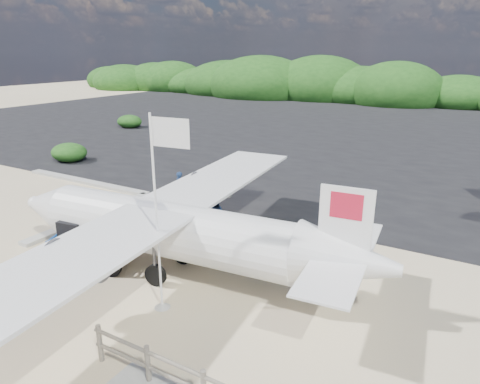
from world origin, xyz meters
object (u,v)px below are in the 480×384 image
(crew_c, at_px, (279,245))
(aircraft_large, at_px, (475,169))
(crew_a, at_px, (180,187))
(crew_b, at_px, (216,214))
(baggage_cart, at_px, (94,266))
(aircraft_small, at_px, (239,117))
(signboard, at_px, (193,253))
(flagpole, at_px, (162,307))

(crew_c, xyz_separation_m, aircraft_large, (5.30, 18.12, -0.88))
(crew_a, distance_m, crew_b, 4.15)
(crew_b, bearing_deg, baggage_cart, 66.05)
(crew_b, height_order, aircraft_small, crew_b)
(aircraft_small, bearing_deg, signboard, 88.85)
(aircraft_large, bearing_deg, flagpole, 66.76)
(flagpole, relative_size, crew_c, 3.23)
(signboard, bearing_deg, crew_c, 9.28)
(baggage_cart, height_order, crew_b, crew_b)
(crew_a, bearing_deg, signboard, 143.24)
(flagpole, height_order, crew_c, flagpole)
(signboard, bearing_deg, baggage_cart, -134.13)
(aircraft_small, bearing_deg, baggage_cart, 83.48)
(baggage_cart, bearing_deg, flagpole, -32.34)
(crew_b, distance_m, crew_c, 3.79)
(flagpole, bearing_deg, signboard, 111.18)
(flagpole, xyz_separation_m, aircraft_large, (7.24, 21.98, 0.00))
(signboard, bearing_deg, aircraft_large, 65.00)
(baggage_cart, distance_m, aircraft_small, 35.49)
(flagpole, height_order, crew_b, flagpole)
(crew_a, distance_m, aircraft_large, 19.02)
(baggage_cart, relative_size, crew_a, 1.70)
(aircraft_large, height_order, aircraft_small, aircraft_large)
(aircraft_small, bearing_deg, crew_a, 85.97)
(baggage_cart, bearing_deg, aircraft_large, 42.01)
(signboard, distance_m, aircraft_large, 20.53)
(crew_c, bearing_deg, baggage_cart, 41.16)
(crew_a, xyz_separation_m, crew_c, (7.01, -3.64, 0.08))
(signboard, xyz_separation_m, crew_c, (3.22, 0.55, 0.88))
(crew_b, xyz_separation_m, aircraft_small, (-15.37, 28.41, -0.82))
(signboard, height_order, aircraft_large, aircraft_large)
(crew_a, relative_size, crew_c, 0.91)
(crew_b, xyz_separation_m, aircraft_large, (8.81, 16.69, -0.82))
(baggage_cart, distance_m, crew_b, 5.07)
(aircraft_large, relative_size, aircraft_small, 2.49)
(flagpole, distance_m, aircraft_large, 23.14)
(crew_a, relative_size, aircraft_small, 0.25)
(signboard, xyz_separation_m, aircraft_small, (-15.66, 30.39, 0.00))
(baggage_cart, height_order, aircraft_small, aircraft_small)
(signboard, relative_size, crew_c, 0.99)
(crew_b, relative_size, crew_c, 0.94)
(baggage_cart, xyz_separation_m, signboard, (2.43, 2.54, 0.00))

